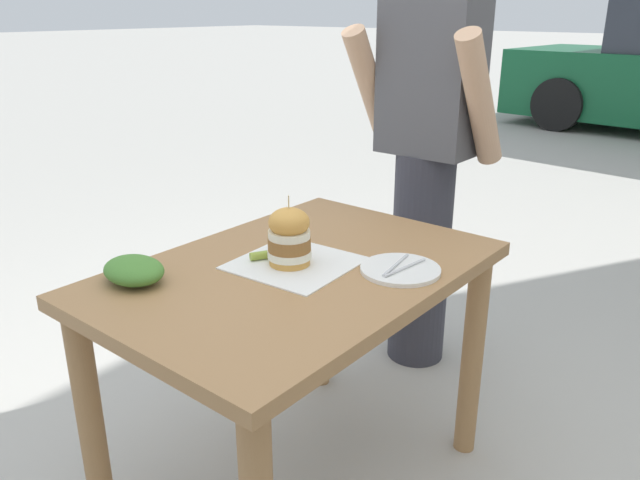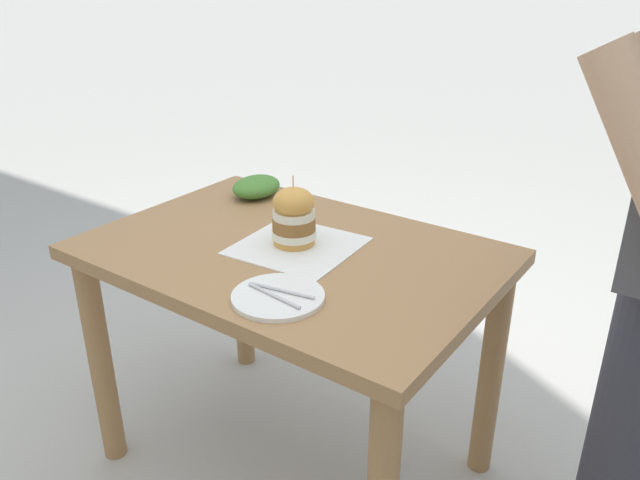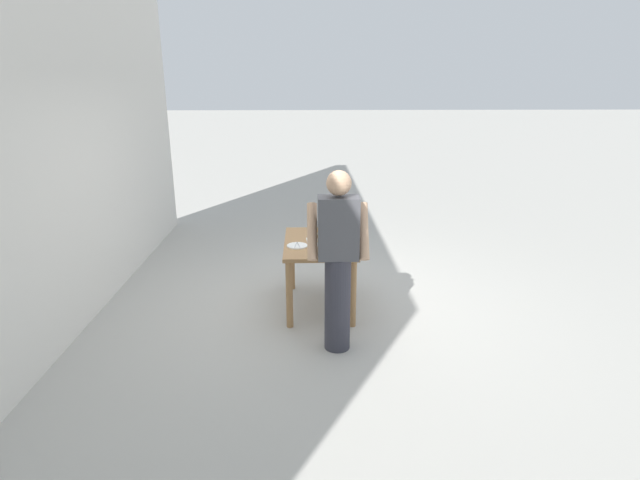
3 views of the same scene
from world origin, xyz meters
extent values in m
plane|color=#ADAAA3|center=(0.00, 0.00, 0.00)|extent=(80.00, 80.00, 0.00)
cube|color=#9E7247|center=(0.00, 0.00, 0.74)|extent=(0.76, 1.11, 0.04)
cylinder|color=#9E7247|center=(-0.32, -0.50, 0.36)|extent=(0.07, 0.07, 0.72)
cylinder|color=#9E7247|center=(0.32, -0.50, 0.36)|extent=(0.07, 0.07, 0.72)
cylinder|color=#9E7247|center=(-0.32, 0.50, 0.36)|extent=(0.07, 0.07, 0.72)
cylinder|color=#9E7247|center=(0.32, 0.50, 0.36)|extent=(0.07, 0.07, 0.72)
cube|color=white|center=(-0.02, 0.01, 0.76)|extent=(0.33, 0.33, 0.00)
cylinder|color=gold|center=(-0.02, -0.01, 0.77)|extent=(0.11, 0.11, 0.02)
cylinder|color=silver|center=(-0.02, -0.01, 0.79)|extent=(0.12, 0.12, 0.02)
cylinder|color=brown|center=(-0.02, -0.01, 0.82)|extent=(0.12, 0.12, 0.04)
cylinder|color=silver|center=(-0.02, -0.01, 0.85)|extent=(0.12, 0.12, 0.02)
ellipsoid|color=gold|center=(-0.02, -0.01, 0.88)|extent=(0.11, 0.11, 0.08)
cylinder|color=#D1B77F|center=(-0.02, -0.01, 0.93)|extent=(0.00, 0.00, 0.05)
cylinder|color=#8EA83D|center=(-0.11, -0.03, 0.77)|extent=(0.06, 0.07, 0.02)
cylinder|color=white|center=(0.24, 0.15, 0.76)|extent=(0.22, 0.22, 0.01)
cylinder|color=silver|center=(0.23, 0.15, 0.77)|extent=(0.04, 0.17, 0.01)
cylinder|color=silver|center=(0.26, 0.15, 0.77)|extent=(0.03, 0.17, 0.01)
ellipsoid|color=#477F33|center=(-0.26, -0.35, 0.79)|extent=(0.18, 0.14, 0.07)
cylinder|color=#33333D|center=(-0.14, 0.93, 0.45)|extent=(0.24, 0.24, 0.90)
cube|color=#4C4C51|center=(-0.14, 0.93, 1.18)|extent=(0.36, 0.22, 0.56)
sphere|color=tan|center=(-0.14, 0.93, 1.58)|extent=(0.22, 0.22, 0.22)
cylinder|color=tan|center=(-0.37, 0.87, 1.13)|extent=(0.09, 0.34, 0.50)
cylinder|color=tan|center=(0.09, 0.87, 1.13)|extent=(0.09, 0.34, 0.50)
camera|label=1|loc=(1.06, -1.20, 1.43)|focal=35.00mm
camera|label=2|loc=(1.22, 0.97, 1.48)|focal=35.00mm
camera|label=3|loc=(0.15, 5.12, 2.41)|focal=28.00mm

